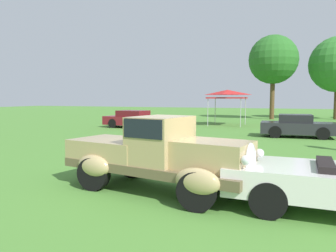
{
  "coord_description": "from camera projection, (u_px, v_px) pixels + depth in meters",
  "views": [
    {
      "loc": [
        2.45,
        -7.09,
        2.12
      ],
      "look_at": [
        -1.02,
        1.84,
        1.28
      ],
      "focal_mm": 34.81,
      "sensor_mm": 36.0,
      "label": 1
    }
  ],
  "objects": [
    {
      "name": "show_car_burgundy",
      "position": [
        135.0,
        119.0,
        22.76
      ],
      "size": [
        4.72,
        2.29,
        1.22
      ],
      "color": "maroon",
      "rests_on": "ground_plane"
    },
    {
      "name": "treeline_far_left",
      "position": [
        273.0,
        60.0,
        31.56
      ],
      "size": [
        4.72,
        4.72,
        8.16
      ],
      "color": "brown",
      "rests_on": "ground_plane"
    },
    {
      "name": "feature_pickup_truck",
      "position": [
        158.0,
        153.0,
        7.34
      ],
      "size": [
        4.65,
        2.43,
        1.7
      ],
      "color": "brown",
      "rests_on": "ground_plane"
    },
    {
      "name": "canopy_tent_left_field",
      "position": [
        227.0,
        94.0,
        24.71
      ],
      "size": [
        2.68,
        2.68,
        2.71
      ],
      "color": "#B7B7BC",
      "rests_on": "ground_plane"
    },
    {
      "name": "show_car_charcoal",
      "position": [
        297.0,
        126.0,
        17.4
      ],
      "size": [
        3.87,
        1.85,
        1.22
      ],
      "color": "#28282D",
      "rests_on": "ground_plane"
    },
    {
      "name": "ground_plane",
      "position": [
        180.0,
        188.0,
        7.65
      ],
      "size": [
        120.0,
        120.0,
        0.0
      ],
      "primitive_type": "plane",
      "color": "#4C8433"
    }
  ]
}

